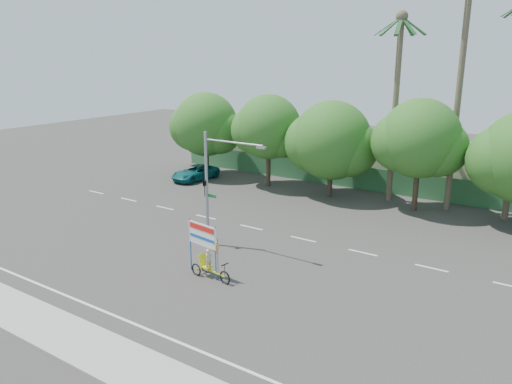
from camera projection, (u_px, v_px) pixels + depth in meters
The scene contains 14 objects.
ground at pixel (197, 277), 26.33m from camera, with size 120.00×120.00×0.00m, color #33302D.
sidewalk_near at pixel (78, 341), 20.31m from camera, with size 50.00×2.40×0.12m, color gray.
fence at pixel (358, 178), 43.28m from camera, with size 38.00×0.08×2.00m, color #336B3D.
building_left at pixel (285, 147), 51.98m from camera, with size 12.00×8.00×4.00m, color beige.
building_right at pixel (467, 170), 42.38m from camera, with size 14.00×8.00×3.60m, color beige.
tree_far_left at pixel (206, 126), 47.00m from camera, with size 7.14×6.00×7.96m.
tree_left at pixel (268, 129), 43.17m from camera, with size 6.66×5.60×8.07m.
tree_center at pixel (331, 143), 40.12m from camera, with size 7.62×6.40×7.85m.
tree_right at pixel (419, 141), 36.15m from camera, with size 6.90×5.80×8.36m.
palm_tall at pixel (461, 67), 34.86m from camera, with size 3.73×3.79×17.45m.
palm_short at pixel (397, 88), 37.70m from camera, with size 3.73×3.79×14.45m.
traffic_signal at pixel (211, 200), 29.92m from camera, with size 4.72×1.10×7.00m.
trike_billboard at pixel (207, 255), 26.09m from camera, with size 3.03×0.92×3.00m.
pickup_truck at pixel (195, 173), 46.42m from camera, with size 2.25×4.88×1.36m, color #0D5D5F.
Camera 1 is at (16.03, -18.36, 11.36)m, focal length 35.00 mm.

